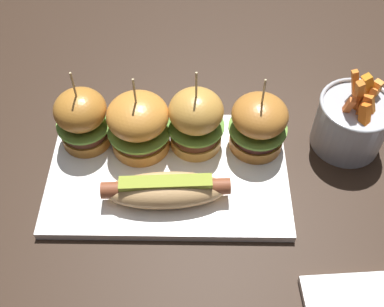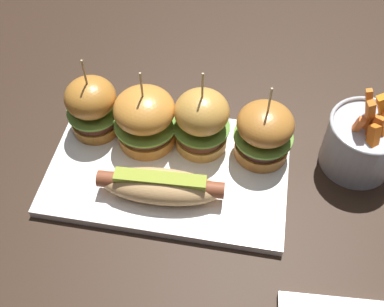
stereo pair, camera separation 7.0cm
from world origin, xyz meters
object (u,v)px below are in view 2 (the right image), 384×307
object	(u,v)px
slider_far_left	(92,106)
hot_dog	(164,186)
slider_center_right	(202,121)
slider_far_right	(264,132)
fries_bucket	(362,142)
slider_center_left	(145,118)
platter_main	(169,169)

from	to	relation	value
slider_far_left	hot_dog	bearing A→B (deg)	-38.92
slider_far_left	slider_center_right	size ratio (longest dim) A/B	0.96
slider_far_right	fries_bucket	bearing A→B (deg)	6.94
slider_center_left	slider_far_left	bearing A→B (deg)	173.73
slider_far_right	platter_main	bearing A→B (deg)	-159.19
hot_dog	slider_center_right	bearing A→B (deg)	70.90
fries_bucket	hot_dog	bearing A→B (deg)	-156.36
slider_center_right	platter_main	bearing A→B (deg)	-127.76
platter_main	slider_far_right	bearing A→B (deg)	20.81
slider_center_left	slider_center_right	bearing A→B (deg)	3.75
slider_far_right	hot_dog	bearing A→B (deg)	-141.57
slider_far_left	slider_center_left	world-z (taller)	slider_far_left
hot_dog	slider_far_right	size ratio (longest dim) A/B	1.33
platter_main	slider_far_right	xyz separation A→B (m)	(0.14, 0.05, 0.06)
platter_main	slider_center_right	distance (m)	0.09
fries_bucket	slider_far_right	bearing A→B (deg)	-173.06
slider_far_left	fries_bucket	size ratio (longest dim) A/B	1.00
slider_far_right	fries_bucket	world-z (taller)	slider_far_right
slider_center_right	slider_far_left	bearing A→B (deg)	178.72
slider_center_right	hot_dog	bearing A→B (deg)	-109.10
hot_dog	fries_bucket	world-z (taller)	fries_bucket
hot_dog	slider_far_right	distance (m)	0.17
slider_center_left	slider_far_right	bearing A→B (deg)	1.19
hot_dog	slider_center_left	world-z (taller)	slider_center_left
platter_main	slider_far_left	bearing A→B (deg)	156.35
slider_far_left	slider_center_left	xyz separation A→B (m)	(0.09, -0.01, -0.00)
slider_center_left	slider_far_right	xyz separation A→B (m)	(0.18, 0.00, -0.00)
slider_center_right	slider_far_right	distance (m)	0.10
slider_center_left	fries_bucket	bearing A→B (deg)	3.79
slider_far_left	fries_bucket	world-z (taller)	slider_far_left
hot_dog	fries_bucket	xyz separation A→B (m)	(0.28, 0.12, 0.01)
slider_far_right	fries_bucket	size ratio (longest dim) A/B	0.97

